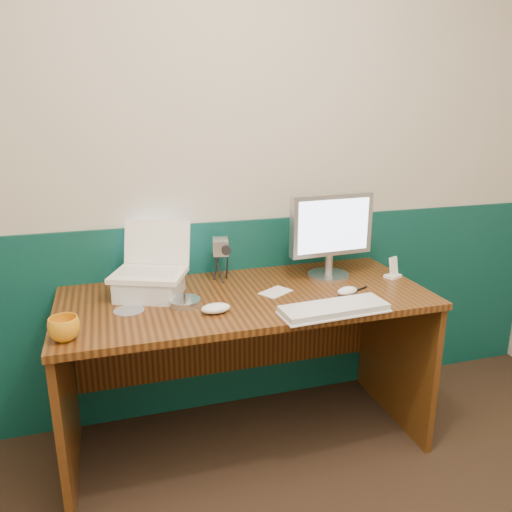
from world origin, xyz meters
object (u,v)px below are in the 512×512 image
object	(u,v)px
monitor	(330,236)
mug	(64,329)
desk	(247,371)
keyboard	(334,309)
laptop	(147,249)
camcorder	(221,260)

from	to	relation	value
monitor	mug	distance (m)	1.24
desk	keyboard	distance (m)	0.56
laptop	monitor	distance (m)	0.85
desk	camcorder	bearing A→B (deg)	106.00
desk	keyboard	size ratio (longest dim) A/B	3.68
monitor	mug	bearing A→B (deg)	-166.73
camcorder	laptop	bearing A→B (deg)	-150.71
laptop	mug	size ratio (longest dim) A/B	2.74
desk	mug	bearing A→B (deg)	-161.82
laptop	desk	bearing A→B (deg)	9.00
keyboard	camcorder	xyz separation A→B (m)	(-0.35, 0.50, 0.09)
monitor	keyboard	distance (m)	0.47
mug	monitor	bearing A→B (deg)	16.62
laptop	camcorder	size ratio (longest dim) A/B	1.44
mug	laptop	bearing A→B (deg)	46.17
laptop	keyboard	bearing A→B (deg)	-6.59
laptop	keyboard	distance (m)	0.82
mug	desk	bearing A→B (deg)	18.18
desk	laptop	distance (m)	0.72
desk	camcorder	distance (m)	0.53
camcorder	mug	bearing A→B (deg)	-135.02
laptop	keyboard	world-z (taller)	laptop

